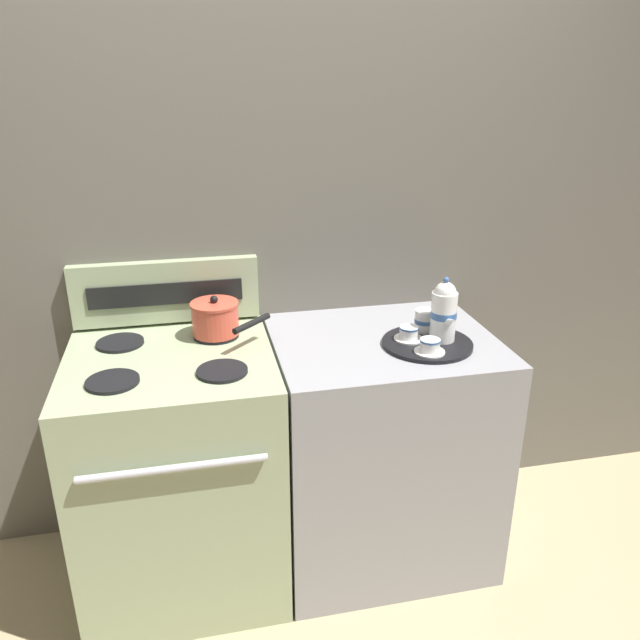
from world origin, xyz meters
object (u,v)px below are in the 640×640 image
Objects in this scene: saucepan at (216,318)px; creamer_jug at (425,321)px; teacup_right at (430,346)px; stove at (180,471)px; teapot at (444,311)px; teacup_left at (409,333)px; serving_tray at (427,343)px.

creamer_jug is at bearing -10.76° from saucepan.
teacup_right is at bearing -105.57° from creamer_jug.
creamer_jug is at bearing 0.43° from stove.
teacup_left is at bearing 166.29° from teapot.
teacup_right is at bearing -75.28° from teacup_left.
stove is 1.01m from teacup_right.
creamer_jug is (0.05, 0.18, 0.02)m from teacup_right.
teacup_left reaches higher than stove.
teapot reaches higher than serving_tray.
teacup_left is (0.66, -0.20, -0.03)m from saucepan.
serving_tray is 3.04× the size of teacup_right.
stove is at bearing 174.98° from teapot.
teacup_right is (0.03, -0.12, 0.00)m from teacup_left.
teacup_left is (0.83, -0.06, 0.49)m from stove.
saucepan is 3.43× the size of creamer_jug.
saucepan is at bearing 161.84° from serving_tray.
stove is at bearing 176.20° from teacup_left.
teapot is (0.77, -0.23, 0.05)m from saucepan.
stove is at bearing -139.21° from saucepan.
teacup_right is at bearing -11.45° from stove.
serving_tray is 0.10m from teacup_right.
teacup_left is 1.28× the size of creamer_jug.
serving_tray is (0.89, -0.09, 0.46)m from stove.
creamer_jug is (0.08, 0.06, 0.02)m from teacup_left.
teapot is 0.14m from teacup_left.
saucepan is 0.76m from serving_tray.
teacup_left is (-0.06, 0.03, 0.03)m from serving_tray.
saucepan reaches higher than teacup_left.
creamer_jug is at bearing 37.12° from teacup_left.
teacup_right reaches higher than serving_tray.
teapot is 2.22× the size of teacup_right.
teacup_left is at bearing -17.09° from saucepan.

